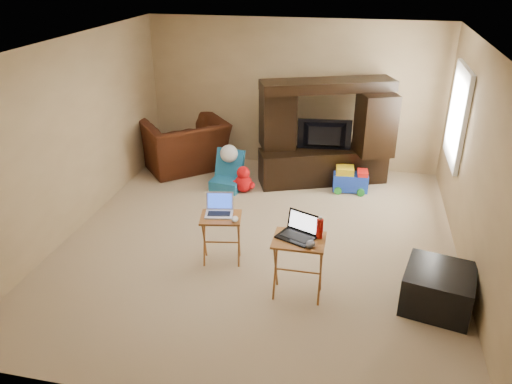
% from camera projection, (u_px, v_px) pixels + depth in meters
% --- Properties ---
extents(floor, '(5.50, 5.50, 0.00)m').
position_uv_depth(floor, '(259.00, 240.00, 6.57)').
color(floor, tan).
rests_on(floor, ground).
extents(ceiling, '(5.50, 5.50, 0.00)m').
position_uv_depth(ceiling, '(260.00, 45.00, 5.49)').
color(ceiling, silver).
rests_on(ceiling, ground).
extents(wall_back, '(5.00, 0.00, 5.00)m').
position_uv_depth(wall_back, '(293.00, 95.00, 8.45)').
color(wall_back, tan).
rests_on(wall_back, ground).
extents(wall_front, '(5.00, 0.00, 5.00)m').
position_uv_depth(wall_front, '(181.00, 284.00, 3.61)').
color(wall_front, tan).
rests_on(wall_front, ground).
extents(wall_left, '(0.00, 5.50, 5.50)m').
position_uv_depth(wall_left, '(73.00, 137.00, 6.51)').
color(wall_left, tan).
rests_on(wall_left, ground).
extents(wall_right, '(0.00, 5.50, 5.50)m').
position_uv_depth(wall_right, '(479.00, 169.00, 5.55)').
color(wall_right, tan).
rests_on(wall_right, ground).
extents(window_pane, '(0.00, 1.20, 1.20)m').
position_uv_depth(window_pane, '(459.00, 116.00, 6.85)').
color(window_pane, white).
rests_on(window_pane, ground).
extents(window_frame, '(0.06, 1.14, 1.34)m').
position_uv_depth(window_frame, '(458.00, 116.00, 6.86)').
color(window_frame, white).
rests_on(window_frame, ground).
extents(entertainment_center, '(2.10, 1.24, 1.68)m').
position_uv_depth(entertainment_center, '(325.00, 133.00, 7.91)').
color(entertainment_center, black).
rests_on(entertainment_center, floor).
extents(television, '(0.86, 0.20, 0.49)m').
position_uv_depth(television, '(324.00, 136.00, 7.88)').
color(television, black).
rests_on(television, entertainment_center).
extents(recliner, '(1.76, 1.74, 0.86)m').
position_uv_depth(recliner, '(184.00, 145.00, 8.62)').
color(recliner, '#451E0E').
rests_on(recliner, floor).
extents(child_rocker, '(0.53, 0.59, 0.61)m').
position_uv_depth(child_rocker, '(227.00, 171.00, 7.89)').
color(child_rocker, '#1C6A9C').
rests_on(child_rocker, floor).
extents(plush_toy, '(0.39, 0.32, 0.43)m').
position_uv_depth(plush_toy, '(243.00, 179.00, 7.83)').
color(plush_toy, red).
rests_on(plush_toy, floor).
extents(push_toy, '(0.58, 0.44, 0.41)m').
position_uv_depth(push_toy, '(351.00, 179.00, 7.85)').
color(push_toy, blue).
rests_on(push_toy, floor).
extents(ottoman, '(0.82, 0.82, 0.44)m').
position_uv_depth(ottoman, '(438.00, 289.00, 5.26)').
color(ottoman, black).
rests_on(ottoman, floor).
extents(tray_table_left, '(0.54, 0.46, 0.62)m').
position_uv_depth(tray_table_left, '(222.00, 239.00, 6.00)').
color(tray_table_left, '#9A5425').
rests_on(tray_table_left, floor).
extents(tray_table_right, '(0.55, 0.44, 0.71)m').
position_uv_depth(tray_table_right, '(298.00, 268.00, 5.37)').
color(tray_table_right, '#956024').
rests_on(tray_table_right, floor).
extents(laptop_left, '(0.37, 0.32, 0.24)m').
position_uv_depth(laptop_left, '(219.00, 206.00, 5.84)').
color(laptop_left, silver).
rests_on(laptop_left, tray_table_left).
extents(laptop_right, '(0.46, 0.43, 0.24)m').
position_uv_depth(laptop_right, '(296.00, 228.00, 5.19)').
color(laptop_right, black).
rests_on(laptop_right, tray_table_right).
extents(mouse_left, '(0.10, 0.14, 0.05)m').
position_uv_depth(mouse_left, '(235.00, 219.00, 5.75)').
color(mouse_left, silver).
rests_on(mouse_left, tray_table_left).
extents(mouse_right, '(0.11, 0.16, 0.06)m').
position_uv_depth(mouse_right, '(310.00, 244.00, 5.08)').
color(mouse_right, '#3D3D42').
rests_on(mouse_right, tray_table_right).
extents(water_bottle, '(0.07, 0.07, 0.22)m').
position_uv_depth(water_bottle, '(320.00, 228.00, 5.20)').
color(water_bottle, red).
rests_on(water_bottle, tray_table_right).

